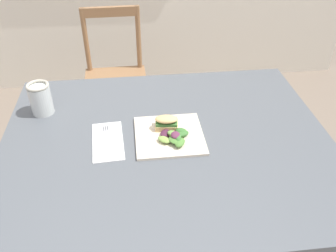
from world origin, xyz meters
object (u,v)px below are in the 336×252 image
at_px(dining_table, 167,162).
at_px(chair_wooden_far, 116,78).
at_px(sandwich_half_front, 167,122).
at_px(fork_on_napkin, 107,138).
at_px(plate_lunch, 169,135).
at_px(mason_jar_iced_tea, 41,100).

xyz_separation_m(dining_table, chair_wooden_far, (-0.22, 1.05, -0.18)).
bearing_deg(sandwich_half_front, fork_on_napkin, -172.83).
bearing_deg(plate_lunch, mason_jar_iced_tea, 156.07).
xyz_separation_m(plate_lunch, fork_on_napkin, (-0.24, 0.01, 0.00)).
relative_size(sandwich_half_front, mason_jar_iced_tea, 0.69).
bearing_deg(fork_on_napkin, sandwich_half_front, 7.17).
distance_m(chair_wooden_far, mason_jar_iced_tea, 0.92).
bearing_deg(chair_wooden_far, dining_table, -78.04).
bearing_deg(sandwich_half_front, mason_jar_iced_tea, 159.76).
distance_m(fork_on_napkin, mason_jar_iced_tea, 0.35).
distance_m(plate_lunch, fork_on_napkin, 0.24).
relative_size(chair_wooden_far, mason_jar_iced_tea, 6.46).
bearing_deg(fork_on_napkin, mason_jar_iced_tea, 141.67).
distance_m(dining_table, chair_wooden_far, 1.09).
bearing_deg(fork_on_napkin, plate_lunch, -2.68).
relative_size(plate_lunch, mason_jar_iced_tea, 1.92).
bearing_deg(mason_jar_iced_tea, fork_on_napkin, -38.33).
bearing_deg(mason_jar_iced_tea, plate_lunch, -23.93).
distance_m(plate_lunch, mason_jar_iced_tea, 0.55).
xyz_separation_m(sandwich_half_front, fork_on_napkin, (-0.23, -0.03, -0.03)).
xyz_separation_m(chair_wooden_far, fork_on_napkin, (-0.00, -1.02, 0.30)).
xyz_separation_m(dining_table, plate_lunch, (0.01, 0.02, 0.12)).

